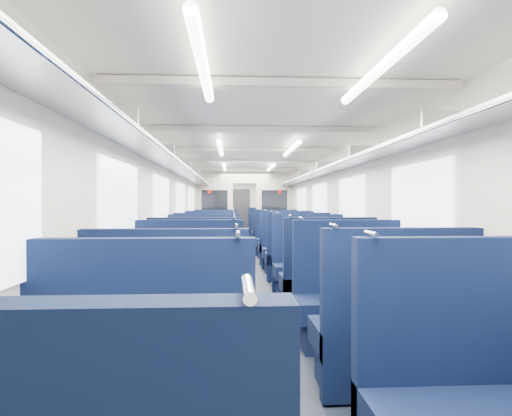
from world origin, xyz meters
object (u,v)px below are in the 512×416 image
object	(u,v)px
seat_5	(393,340)
seat_22	(218,234)
seat_23	(267,233)
seat_27	(263,229)
seat_6	(187,305)
seat_10	(202,270)
seat_3	(480,415)
seat_20	(217,236)
seat_8	(196,284)
seat_19	(278,242)
seat_25	(265,231)
seat_14	(210,252)
seat_9	(327,284)
seat_16	(212,247)
seat_24	(219,231)
seat_21	(271,236)
seat_7	(352,305)
seat_13	(297,259)
seat_15	(290,252)
seat_18	(214,243)
seat_4	(169,345)
seat_11	(310,270)
seat_26	(220,230)
bulkhead	(245,209)
end_door	(241,213)
seat_12	(207,260)
seat_17	(284,247)

from	to	relation	value
seat_5	seat_22	distance (m)	11.33
seat_23	seat_27	distance (m)	2.11
seat_6	seat_10	bearing A→B (deg)	90.00
seat_3	seat_20	size ratio (longest dim) A/B	1.00
seat_8	seat_20	bearing A→B (deg)	90.00
seat_19	seat_23	xyz separation A→B (m)	(0.00, 3.25, 0.00)
seat_25	seat_8	bearing A→B (deg)	-99.26
seat_3	seat_20	world-z (taller)	same
seat_14	seat_27	world-z (taller)	same
seat_9	seat_16	size ratio (longest dim) A/B	1.00
seat_20	seat_24	size ratio (longest dim) A/B	1.00
seat_10	seat_21	bearing A→B (deg)	75.77
seat_7	seat_16	world-z (taller)	same
seat_13	seat_3	bearing A→B (deg)	-90.00
seat_15	seat_18	world-z (taller)	same
seat_3	seat_22	size ratio (longest dim) A/B	1.00
seat_4	seat_22	bearing A→B (deg)	90.00
seat_24	seat_25	size ratio (longest dim) A/B	1.00
seat_7	seat_11	bearing A→B (deg)	90.00
seat_14	seat_26	xyz separation A→B (m)	(0.00, 7.71, 0.00)
seat_19	bulkhead	bearing A→B (deg)	121.09
seat_11	seat_15	bearing A→B (deg)	90.00
end_door	seat_20	bearing A→B (deg)	-99.68
end_door	seat_16	world-z (taller)	end_door
end_door	seat_5	distance (m)	14.99
bulkhead	seat_12	bearing A→B (deg)	-99.73
seat_19	seat_21	xyz separation A→B (m)	(0.00, 1.86, 0.00)
seat_15	seat_3	bearing A→B (deg)	-90.00
seat_6	seat_26	world-z (taller)	same
seat_17	seat_24	size ratio (longest dim) A/B	1.00
seat_12	seat_21	xyz separation A→B (m)	(1.66, 5.32, 0.00)
seat_6	seat_13	bearing A→B (deg)	64.73
seat_10	seat_14	xyz separation A→B (m)	(0.00, 2.36, 0.00)
end_door	seat_14	distance (m)	9.18
seat_3	seat_6	xyz separation A→B (m)	(-1.66, 2.37, 0.00)
bulkhead	seat_4	size ratio (longest dim) A/B	2.19
seat_14	seat_23	world-z (taller)	same
end_door	seat_22	world-z (taller)	end_door
bulkhead	seat_15	distance (m)	3.93
bulkhead	seat_3	size ratio (longest dim) A/B	2.19
seat_11	seat_6	bearing A→B (deg)	-127.16
seat_5	seat_6	bearing A→B (deg)	143.54
seat_9	seat_14	distance (m)	3.96
seat_14	seat_27	distance (m)	7.87
seat_25	seat_27	bearing A→B (deg)	90.00
seat_7	seat_20	bearing A→B (deg)	100.47
seat_8	seat_14	size ratio (longest dim) A/B	1.00
seat_18	seat_27	distance (m)	5.72
seat_21	seat_11	bearing A→B (deg)	-90.00
seat_27	seat_15	bearing A→B (deg)	-90.00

